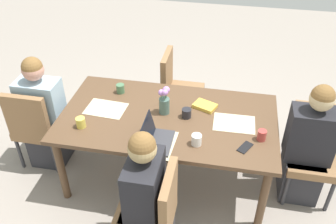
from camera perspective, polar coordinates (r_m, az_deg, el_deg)
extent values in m
plane|color=gray|center=(3.77, 0.00, -9.68)|extent=(10.00, 10.00, 0.00)
cube|color=brown|center=(3.29, 0.00, -0.98)|extent=(1.93, 1.07, 0.04)
cylinder|color=brown|center=(3.86, 14.38, -2.79)|extent=(0.07, 0.07, 0.70)
cylinder|color=brown|center=(4.08, -11.07, 0.17)|extent=(0.07, 0.07, 0.70)
cylinder|color=brown|center=(3.19, 14.59, -13.00)|extent=(0.07, 0.07, 0.70)
cylinder|color=brown|center=(3.46, -16.26, -8.62)|extent=(0.07, 0.07, 0.70)
cube|color=olive|center=(2.90, -3.77, -16.26)|extent=(0.44, 0.44, 0.08)
cube|color=olive|center=(2.67, 0.07, -13.45)|extent=(0.06, 0.42, 0.45)
cylinder|color=#333338|center=(3.23, -6.16, -15.49)|extent=(0.04, 0.04, 0.37)
cylinder|color=#333338|center=(3.17, 0.75, -16.60)|extent=(0.04, 0.04, 0.37)
cube|color=#232328|center=(2.72, -3.70, -11.55)|extent=(0.24, 0.40, 0.50)
sphere|color=tan|center=(2.46, -4.03, -5.74)|extent=(0.20, 0.20, 0.20)
sphere|color=brown|center=(2.44, -4.06, -5.22)|extent=(0.19, 0.19, 0.19)
cube|color=olive|center=(3.90, -19.09, -2.18)|extent=(0.44, 0.44, 0.08)
cube|color=olive|center=(3.62, -21.22, -0.72)|extent=(0.42, 0.06, 0.45)
cylinder|color=#333338|center=(4.25, -19.63, -2.67)|extent=(0.04, 0.04, 0.37)
cylinder|color=#333338|center=(4.08, -14.96, -3.38)|extent=(0.04, 0.04, 0.37)
cylinder|color=#333338|center=(4.01, -22.06, -5.99)|extent=(0.04, 0.04, 0.37)
cylinder|color=#333338|center=(3.84, -17.18, -6.91)|extent=(0.04, 0.04, 0.37)
cube|color=#2D2D33|center=(3.99, -17.82, -4.38)|extent=(0.34, 0.36, 0.45)
cube|color=#99B7CC|center=(3.71, -19.14, 1.21)|extent=(0.40, 0.24, 0.50)
sphere|color=tan|center=(3.52, -20.32, 6.14)|extent=(0.20, 0.20, 0.20)
sphere|color=brown|center=(3.51, -20.42, 6.56)|extent=(0.19, 0.19, 0.19)
cube|color=olive|center=(3.56, 21.34, -7.04)|extent=(0.44, 0.44, 0.08)
cube|color=olive|center=(3.54, 21.93, -1.82)|extent=(0.42, 0.06, 0.45)
cylinder|color=#333338|center=(3.63, 23.88, -11.93)|extent=(0.04, 0.04, 0.37)
cylinder|color=#333338|center=(3.54, 17.85, -11.51)|extent=(0.04, 0.04, 0.37)
cylinder|color=#333338|center=(3.89, 23.05, -7.82)|extent=(0.04, 0.04, 0.37)
cylinder|color=#333338|center=(3.81, 17.49, -7.33)|extent=(0.04, 0.04, 0.37)
cube|color=#2D2D33|center=(3.67, 19.79, -9.08)|extent=(0.34, 0.36, 0.45)
cube|color=#232328|center=(3.37, 21.42, -3.34)|extent=(0.40, 0.24, 0.50)
sphere|color=tan|center=(3.16, 22.87, 1.85)|extent=(0.20, 0.20, 0.20)
sphere|color=brown|center=(3.15, 22.99, 2.30)|extent=(0.19, 0.19, 0.19)
cube|color=olive|center=(4.18, 2.38, 2.84)|extent=(0.44, 0.44, 0.08)
cube|color=olive|center=(4.06, -0.18, 6.24)|extent=(0.06, 0.42, 0.45)
cylinder|color=#333338|center=(4.44, 5.12, 1.48)|extent=(0.04, 0.04, 0.37)
cylinder|color=#333338|center=(4.14, 4.49, -1.47)|extent=(0.04, 0.04, 0.37)
cylinder|color=#333338|center=(4.48, 0.30, 2.01)|extent=(0.04, 0.04, 0.37)
cylinder|color=#333338|center=(4.18, -0.67, -0.87)|extent=(0.04, 0.04, 0.37)
cylinder|color=#4C6B60|center=(3.29, -0.58, 0.98)|extent=(0.10, 0.10, 0.15)
sphere|color=#B27AC6|center=(3.20, -1.04, 3.04)|extent=(0.06, 0.06, 0.06)
cylinder|color=#477A3D|center=(3.22, -1.03, 2.54)|extent=(0.01, 0.01, 0.07)
sphere|color=#B27AC6|center=(3.18, -0.48, 3.05)|extent=(0.06, 0.06, 0.06)
cylinder|color=#477A3D|center=(3.20, -0.47, 2.44)|extent=(0.01, 0.01, 0.08)
sphere|color=#B27AC6|center=(3.22, -0.28, 3.46)|extent=(0.06, 0.06, 0.06)
cylinder|color=#477A3D|center=(3.24, -0.28, 2.88)|extent=(0.01, 0.01, 0.08)
cube|color=beige|center=(2.99, -1.52, -4.92)|extent=(0.28, 0.38, 0.00)
cube|color=beige|center=(3.42, -9.65, 0.52)|extent=(0.38, 0.28, 0.00)
cube|color=beige|center=(3.25, 10.26, -1.74)|extent=(0.37, 0.27, 0.00)
cube|color=#38383D|center=(2.99, -1.48, -4.68)|extent=(0.22, 0.32, 0.02)
cube|color=black|center=(2.94, -3.14, -2.93)|extent=(0.06, 0.31, 0.20)
cylinder|color=#232328|center=(3.25, 2.90, -0.18)|extent=(0.09, 0.09, 0.08)
cylinder|color=#AD3D38|center=(3.10, 14.40, -3.52)|extent=(0.07, 0.07, 0.09)
cylinder|color=#47704C|center=(3.61, -7.43, 3.64)|extent=(0.08, 0.08, 0.09)
cylinder|color=white|center=(2.97, 4.46, -4.33)|extent=(0.08, 0.08, 0.09)
cylinder|color=#DBC64C|center=(3.22, -13.44, -1.60)|extent=(0.08, 0.08, 0.09)
cube|color=gold|center=(3.40, 5.76, 0.96)|extent=(0.24, 0.21, 0.03)
cube|color=black|center=(3.02, 11.92, -5.41)|extent=(0.14, 0.17, 0.01)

